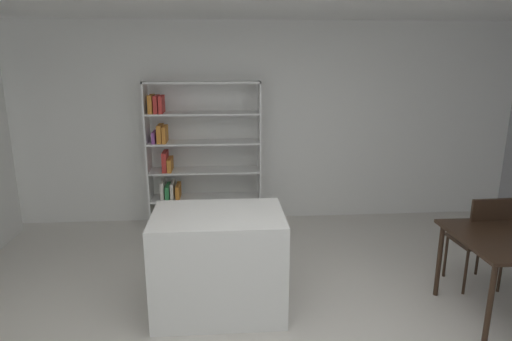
# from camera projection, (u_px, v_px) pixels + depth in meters

# --- Properties ---
(back_partition) EXTENTS (7.48, 0.06, 2.67)m
(back_partition) POSITION_uv_depth(u_px,v_px,m) (249.00, 124.00, 5.86)
(back_partition) COLOR white
(back_partition) RESTS_ON ground_plane
(kitchen_island) EXTENTS (1.13, 0.79, 0.90)m
(kitchen_island) POSITION_uv_depth(u_px,v_px,m) (219.00, 262.00, 3.81)
(kitchen_island) COLOR silver
(kitchen_island) RESTS_ON ground_plane
(open_bookshelf) EXTENTS (1.45, 0.37, 1.92)m
(open_bookshelf) POSITION_uv_depth(u_px,v_px,m) (193.00, 157.00, 5.61)
(open_bookshelf) COLOR white
(open_bookshelf) RESTS_ON ground_plane
(dining_chair_far) EXTENTS (0.44, 0.43, 0.95)m
(dining_chair_far) POSITION_uv_depth(u_px,v_px,m) (483.00, 235.00, 4.11)
(dining_chair_far) COLOR black
(dining_chair_far) RESTS_ON ground_plane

